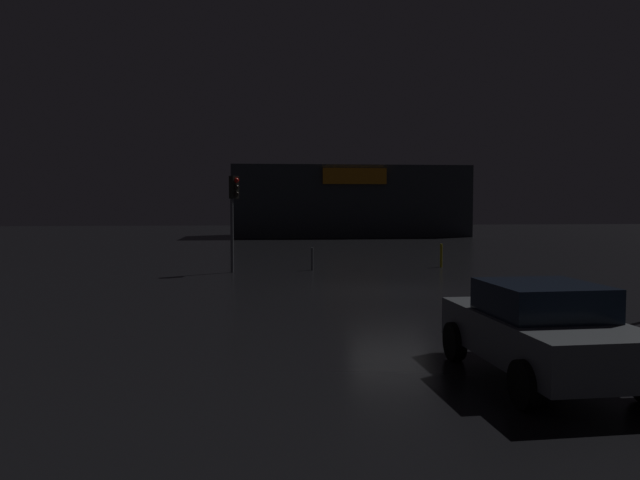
% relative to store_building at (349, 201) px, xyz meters
% --- Properties ---
extents(ground_plane, '(120.00, 120.00, 0.00)m').
position_rel_store_building_xyz_m(ground_plane, '(-3.57, -33.66, -2.98)').
color(ground_plane, black).
extents(store_building, '(19.88, 6.58, 5.96)m').
position_rel_store_building_xyz_m(store_building, '(0.00, 0.00, 0.00)').
color(store_building, '#33383D').
rests_on(store_building, ground).
extents(traffic_signal_opposite, '(0.41, 0.43, 3.92)m').
position_rel_store_building_xyz_m(traffic_signal_opposite, '(-8.75, -27.78, -0.10)').
color(traffic_signal_opposite, '#595B60').
rests_on(traffic_signal_opposite, ground).
extents(car_near, '(2.22, 4.16, 1.55)m').
position_rel_store_building_xyz_m(car_near, '(-3.27, -43.68, -2.19)').
color(car_near, slate).
rests_on(car_near, ground).
extents(bollard_kerb_a, '(0.11, 0.11, 1.03)m').
position_rel_store_building_xyz_m(bollard_kerb_a, '(0.26, -26.51, -2.47)').
color(bollard_kerb_a, gold).
rests_on(bollard_kerb_a, ground).
extents(bollard_kerb_b, '(0.10, 0.10, 0.95)m').
position_rel_store_building_xyz_m(bollard_kerb_b, '(-5.51, -27.16, -2.51)').
color(bollard_kerb_b, '#595B60').
rests_on(bollard_kerb_b, ground).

